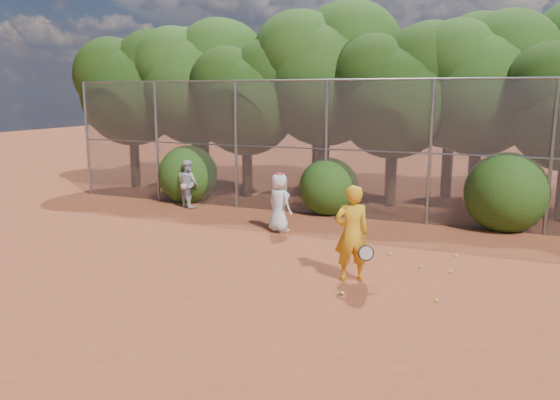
% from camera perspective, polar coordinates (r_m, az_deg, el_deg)
% --- Properties ---
extents(ground, '(80.00, 80.00, 0.00)m').
position_cam_1_polar(ground, '(10.81, -0.28, -8.51)').
color(ground, brown).
rests_on(ground, ground).
extents(fence_back, '(20.05, 0.09, 4.03)m').
position_cam_1_polar(fence_back, '(15.98, 7.86, 5.36)').
color(fence_back, gray).
rests_on(fence_back, ground).
extents(tree_0, '(4.38, 3.81, 6.00)m').
position_cam_1_polar(tree_0, '(21.99, -15.12, 11.55)').
color(tree_0, black).
rests_on(tree_0, ground).
extents(tree_1, '(4.64, 4.03, 6.35)m').
position_cam_1_polar(tree_1, '(20.99, -8.75, 12.47)').
color(tree_1, black).
rests_on(tree_1, ground).
extents(tree_2, '(3.99, 3.47, 5.47)m').
position_cam_1_polar(tree_2, '(19.16, -3.35, 10.98)').
color(tree_2, black).
rests_on(tree_2, ground).
extents(tree_3, '(4.89, 4.26, 6.70)m').
position_cam_1_polar(tree_3, '(19.16, 4.95, 13.38)').
color(tree_3, black).
rests_on(tree_3, ground).
extents(tree_4, '(4.19, 3.64, 5.73)m').
position_cam_1_polar(tree_4, '(17.93, 12.03, 11.30)').
color(tree_4, black).
rests_on(tree_4, ground).
extents(tree_5, '(4.51, 3.92, 6.17)m').
position_cam_1_polar(tree_5, '(18.42, 20.39, 11.75)').
color(tree_5, black).
rests_on(tree_5, ground).
extents(tree_9, '(4.83, 4.20, 6.62)m').
position_cam_1_polar(tree_9, '(23.48, -7.89, 12.76)').
color(tree_9, black).
rests_on(tree_9, ground).
extents(tree_10, '(5.15, 4.48, 7.06)m').
position_cam_1_polar(tree_10, '(21.57, 4.23, 13.76)').
color(tree_10, black).
rests_on(tree_10, ground).
extents(tree_11, '(4.64, 4.03, 6.35)m').
position_cam_1_polar(tree_11, '(20.10, 17.74, 12.14)').
color(tree_11, black).
rests_on(tree_11, ground).
extents(bush_0, '(2.00, 2.00, 2.00)m').
position_cam_1_polar(bush_0, '(18.77, -9.60, 2.92)').
color(bush_0, '#204310').
rests_on(bush_0, ground).
extents(bush_1, '(1.80, 1.80, 1.80)m').
position_cam_1_polar(bush_1, '(16.66, 5.10, 1.65)').
color(bush_1, '#204310').
rests_on(bush_1, ground).
extents(bush_2, '(2.20, 2.20, 2.20)m').
position_cam_1_polar(bush_2, '(15.86, 22.57, 1.09)').
color(bush_2, '#204310').
rests_on(bush_2, ground).
extents(player_yellow, '(0.93, 0.75, 1.91)m').
position_cam_1_polar(player_yellow, '(10.71, 7.50, -3.47)').
color(player_yellow, gold).
rests_on(player_yellow, ground).
extents(player_teen, '(0.91, 0.79, 1.59)m').
position_cam_1_polar(player_teen, '(14.39, -0.07, -0.26)').
color(player_teen, white).
rests_on(player_teen, ground).
extents(player_white, '(0.93, 0.85, 1.54)m').
position_cam_1_polar(player_white, '(17.76, -9.60, 1.70)').
color(player_white, silver).
rests_on(player_white, ground).
extents(ball_0, '(0.07, 0.07, 0.07)m').
position_cam_1_polar(ball_0, '(11.96, 14.50, -6.75)').
color(ball_0, '#C4E229').
rests_on(ball_0, ground).
extents(ball_1, '(0.07, 0.07, 0.07)m').
position_cam_1_polar(ball_1, '(12.73, 11.39, -5.52)').
color(ball_1, '#C4E229').
rests_on(ball_1, ground).
extents(ball_2, '(0.07, 0.07, 0.07)m').
position_cam_1_polar(ball_2, '(10.17, 16.04, -10.05)').
color(ball_2, '#C4E229').
rests_on(ball_2, ground).
extents(ball_3, '(0.07, 0.07, 0.07)m').
position_cam_1_polar(ball_3, '(11.80, 17.40, -7.16)').
color(ball_3, '#C4E229').
rests_on(ball_3, ground).
extents(ball_4, '(0.07, 0.07, 0.07)m').
position_cam_1_polar(ball_4, '(10.18, 6.52, -9.65)').
color(ball_4, '#C4E229').
rests_on(ball_4, ground).
extents(ball_5, '(0.07, 0.07, 0.07)m').
position_cam_1_polar(ball_5, '(12.97, 17.89, -5.53)').
color(ball_5, '#C4E229').
rests_on(ball_5, ground).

